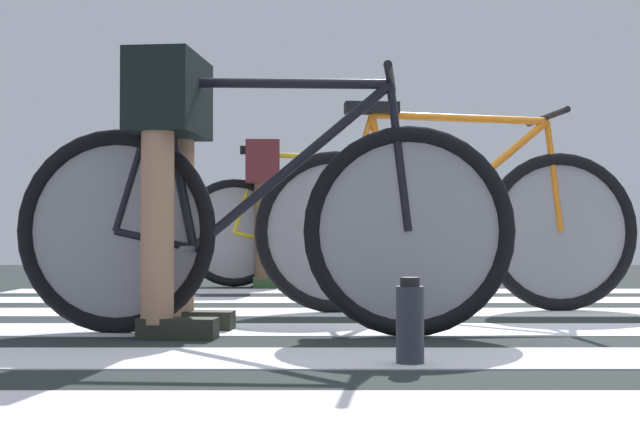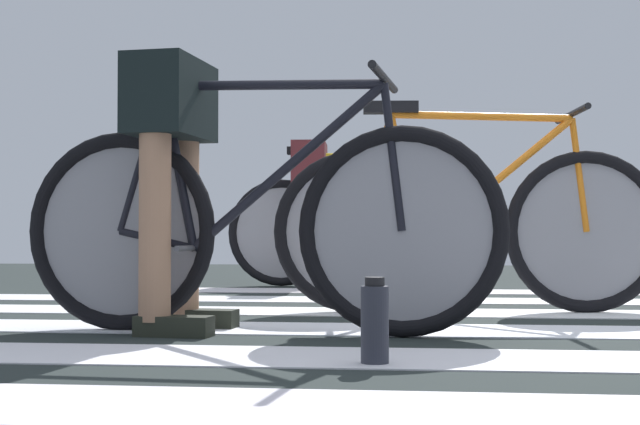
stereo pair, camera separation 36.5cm
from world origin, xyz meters
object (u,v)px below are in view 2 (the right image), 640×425
(cyclist_1_of_3, at_px, (172,156))
(cyclist_3_of_3, at_px, (310,193))
(bicycle_3_of_3, at_px, (357,229))
(bicycle_2_of_3, at_px, (469,226))
(bicycle_1_of_3, at_px, (255,223))
(water_bottle, at_px, (375,323))

(cyclist_1_of_3, distance_m, cyclist_3_of_3, 2.92)
(bicycle_3_of_3, height_order, cyclist_3_of_3, cyclist_3_of_3)
(bicycle_3_of_3, distance_m, cyclist_3_of_3, 0.39)
(cyclist_1_of_3, distance_m, bicycle_2_of_3, 1.44)
(bicycle_1_of_3, distance_m, cyclist_1_of_3, 0.39)
(water_bottle, bearing_deg, bicycle_2_of_3, 78.55)
(water_bottle, bearing_deg, cyclist_1_of_3, 135.70)
(cyclist_1_of_3, xyz_separation_m, bicycle_3_of_3, (0.46, 2.94, -0.24))
(bicycle_2_of_3, distance_m, bicycle_3_of_3, 2.13)
(cyclist_1_of_3, relative_size, cyclist_3_of_3, 1.01)
(cyclist_1_of_3, height_order, cyclist_3_of_3, cyclist_1_of_3)
(cyclist_3_of_3, height_order, water_bottle, cyclist_3_of_3)
(bicycle_1_of_3, distance_m, water_bottle, 0.89)
(cyclist_1_of_3, bearing_deg, water_bottle, -38.29)
(bicycle_2_of_3, xyz_separation_m, water_bottle, (-0.33, -1.65, -0.28))
(bicycle_2_of_3, bearing_deg, bicycle_3_of_3, 102.15)
(bicycle_1_of_3, height_order, bicycle_2_of_3, same)
(bicycle_3_of_3, relative_size, cyclist_3_of_3, 1.80)
(cyclist_1_of_3, relative_size, bicycle_3_of_3, 0.56)
(bicycle_1_of_3, height_order, cyclist_1_of_3, cyclist_1_of_3)
(bicycle_3_of_3, bearing_deg, water_bottle, -88.35)
(cyclist_1_of_3, distance_m, water_bottle, 1.18)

